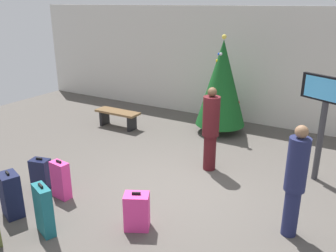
{
  "coord_description": "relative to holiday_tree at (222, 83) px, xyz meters",
  "views": [
    {
      "loc": [
        2.88,
        -5.25,
        3.37
      ],
      "look_at": [
        -0.69,
        0.79,
        0.9
      ],
      "focal_mm": 37.82,
      "sensor_mm": 36.0,
      "label": 1
    }
  ],
  "objects": [
    {
      "name": "ground_plane",
      "position": [
        0.53,
        -3.28,
        -1.36
      ],
      "size": [
        16.0,
        16.0,
        0.0
      ],
      "primitive_type": "plane",
      "color": "#514C47"
    },
    {
      "name": "back_wall",
      "position": [
        0.53,
        1.3,
        0.28
      ],
      "size": [
        16.0,
        0.2,
        3.28
      ],
      "primitive_type": "cube",
      "color": "beige",
      "rests_on": "ground_plane"
    },
    {
      "name": "holiday_tree",
      "position": [
        0.0,
        0.0,
        0.0
      ],
      "size": [
        1.32,
        1.32,
        2.6
      ],
      "color": "#4C3319",
      "rests_on": "ground_plane"
    },
    {
      "name": "flight_info_kiosk",
      "position": [
        2.7,
        -1.54,
        0.13
      ],
      "size": [
        1.0,
        0.56,
        2.09
      ],
      "color": "#333338",
      "rests_on": "ground_plane"
    },
    {
      "name": "waiting_bench",
      "position": [
        -2.64,
        -1.09,
        -1.01
      ],
      "size": [
        1.3,
        0.44,
        0.48
      ],
      "color": "brown",
      "rests_on": "ground_plane"
    },
    {
      "name": "traveller_0",
      "position": [
        2.67,
        -3.65,
        -0.42
      ],
      "size": [
        0.43,
        0.43,
        1.77
      ],
      "color": "#1E234C",
      "rests_on": "ground_plane"
    },
    {
      "name": "traveller_1",
      "position": [
        0.69,
        -2.21,
        -0.42
      ],
      "size": [
        0.48,
        0.48,
        1.78
      ],
      "color": "#4C1419",
      "rests_on": "ground_plane"
    },
    {
      "name": "suitcase_1",
      "position": [
        -0.56,
        -5.52,
        -0.96
      ],
      "size": [
        0.44,
        0.3,
        0.83
      ],
      "color": "#19606B",
      "rests_on": "ground_plane"
    },
    {
      "name": "suitcase_2",
      "position": [
        -1.71,
        -4.59,
        -1.06
      ],
      "size": [
        0.39,
        0.31,
        0.63
      ],
      "color": "#141938",
      "rests_on": "ground_plane"
    },
    {
      "name": "suitcase_3",
      "position": [
        -1.14,
        -4.64,
        -1.01
      ],
      "size": [
        0.37,
        0.22,
        0.73
      ],
      "color": "#E5388C",
      "rests_on": "ground_plane"
    },
    {
      "name": "suitcase_4",
      "position": [
        0.58,
        -4.7,
        -1.06
      ],
      "size": [
        0.47,
        0.42,
        0.63
      ],
      "color": "#E5388C",
      "rests_on": "ground_plane"
    },
    {
      "name": "suitcase_5",
      "position": [
        -1.4,
        -5.46,
        -0.98
      ],
      "size": [
        0.45,
        0.39,
        0.8
      ],
      "color": "#141938",
      "rests_on": "ground_plane"
    }
  ]
}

